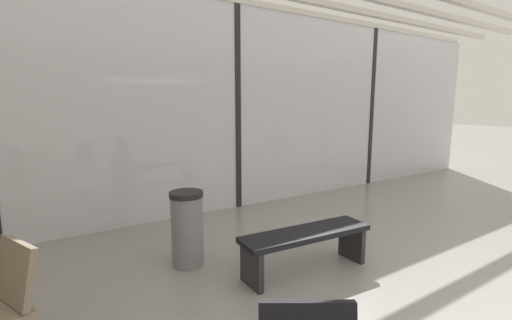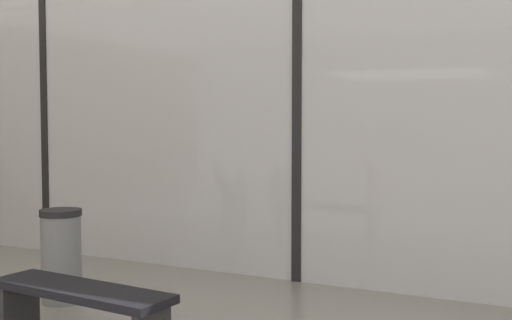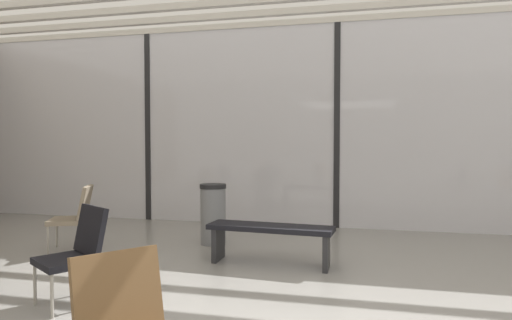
# 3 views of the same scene
# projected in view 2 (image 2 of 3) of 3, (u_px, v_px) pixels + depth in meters

# --- Properties ---
(glass_curtain_wall) EXTENTS (14.00, 0.08, 3.47)m
(glass_curtain_wall) POSITION_uv_depth(u_px,v_px,m) (299.00, 115.00, 6.45)
(glass_curtain_wall) COLOR silver
(glass_curtain_wall) RESTS_ON ground
(window_mullion_0) EXTENTS (0.10, 0.12, 3.47)m
(window_mullion_0) POSITION_uv_depth(u_px,v_px,m) (47.00, 117.00, 8.01)
(window_mullion_0) COLOR black
(window_mullion_0) RESTS_ON ground
(window_mullion_1) EXTENTS (0.10, 0.12, 3.47)m
(window_mullion_1) POSITION_uv_depth(u_px,v_px,m) (299.00, 115.00, 6.45)
(window_mullion_1) COLOR black
(window_mullion_1) RESTS_ON ground
(parked_airplane) EXTENTS (10.93, 4.09, 4.09)m
(parked_airplane) POSITION_uv_depth(u_px,v_px,m) (386.00, 100.00, 10.16)
(parked_airplane) COLOR silver
(parked_airplane) RESTS_ON ground
(waiting_bench) EXTENTS (1.53, 0.51, 0.47)m
(waiting_bench) POSITION_uv_depth(u_px,v_px,m) (80.00, 301.00, 4.50)
(waiting_bench) COLOR black
(waiting_bench) RESTS_ON ground
(trash_bin) EXTENTS (0.38, 0.38, 0.86)m
(trash_bin) POSITION_uv_depth(u_px,v_px,m) (61.00, 256.00, 5.73)
(trash_bin) COLOR slate
(trash_bin) RESTS_ON ground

